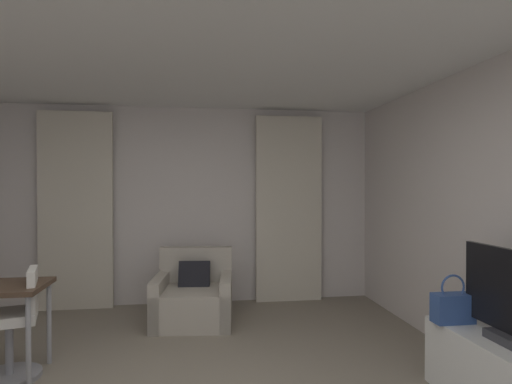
% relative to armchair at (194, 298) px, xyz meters
% --- Properties ---
extents(wall_window, '(5.12, 0.06, 2.60)m').
position_rel_armchair_xyz_m(wall_window, '(-0.10, 0.87, 1.03)').
color(wall_window, silver).
rests_on(wall_window, ground).
extents(ceiling, '(5.12, 6.12, 0.06)m').
position_rel_armchair_xyz_m(ceiling, '(-0.10, -2.16, 2.36)').
color(ceiling, white).
rests_on(ceiling, wall_left).
extents(curtain_left_panel, '(0.90, 0.06, 2.50)m').
position_rel_armchair_xyz_m(curtain_left_panel, '(-1.47, 0.74, 0.98)').
color(curtain_left_panel, beige).
rests_on(curtain_left_panel, ground).
extents(curtain_right_panel, '(0.90, 0.06, 2.50)m').
position_rel_armchair_xyz_m(curtain_right_panel, '(1.28, 0.74, 0.98)').
color(curtain_right_panel, beige).
rests_on(curtain_right_panel, ground).
extents(armchair, '(0.94, 0.92, 0.82)m').
position_rel_armchair_xyz_m(armchair, '(0.00, 0.00, 0.00)').
color(armchair, '#B2A899').
rests_on(armchair, ground).
extents(desk_chair, '(0.49, 0.49, 0.88)m').
position_rel_armchair_xyz_m(desk_chair, '(-1.43, -1.23, 0.12)').
color(desk_chair, gray).
rests_on(desk_chair, ground).
extents(handbag_primary, '(0.30, 0.14, 0.37)m').
position_rel_armchair_xyz_m(handbag_primary, '(1.95, -1.93, 0.37)').
color(handbag_primary, '#335193').
rests_on(handbag_primary, tv_console).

